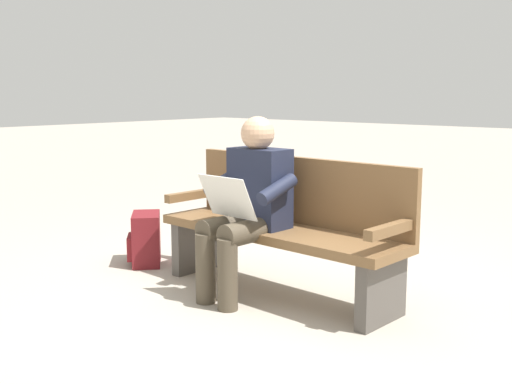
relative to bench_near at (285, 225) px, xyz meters
name	(u,v)px	position (x,y,z in m)	size (l,w,h in m)	color
ground_plane	(277,293)	(0.00, 0.07, -0.46)	(40.00, 40.00, 0.00)	#A89E8E
bench_near	(285,225)	(0.00, 0.00, 0.00)	(1.81, 0.54, 0.90)	brown
person_seated	(248,202)	(0.12, 0.23, 0.17)	(0.58, 0.58, 1.18)	#1E2338
backpack	(145,239)	(1.24, 0.19, -0.26)	(0.41, 0.39, 0.40)	maroon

